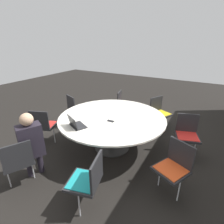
% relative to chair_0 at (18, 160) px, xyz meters
% --- Properties ---
extents(ground_plane, '(16.00, 16.00, 0.00)m').
position_rel_chair_0_xyz_m(ground_plane, '(-1.68, 0.72, -0.51)').
color(ground_plane, black).
extents(conference_table, '(2.20, 2.20, 0.75)m').
position_rel_chair_0_xyz_m(conference_table, '(-1.68, 0.72, 0.15)').
color(conference_table, '#333333').
rests_on(conference_table, ground_plane).
extents(chair_0, '(0.58, 0.57, 0.85)m').
position_rel_chair_0_xyz_m(chair_0, '(0.00, 0.00, 0.00)').
color(chair_0, '#262628').
rests_on(chair_0, ground_plane).
extents(chair_1, '(0.53, 0.52, 0.85)m').
position_rel_chair_0_xyz_m(chair_1, '(-0.22, 1.18, 0.00)').
color(chair_1, '#262628').
rests_on(chair_1, ground_plane).
extents(chair_2, '(0.57, 0.58, 0.85)m').
position_rel_chair_0_xyz_m(chair_2, '(-1.09, 2.12, 0.00)').
color(chair_2, '#262628').
rests_on(chair_2, ground_plane).
extents(chair_3, '(0.54, 0.55, 0.85)m').
position_rel_chair_0_xyz_m(chair_3, '(-2.23, 2.14, 0.00)').
color(chair_3, '#262628').
rests_on(chair_3, ground_plane).
extents(chair_4, '(0.58, 0.57, 0.85)m').
position_rel_chair_0_xyz_m(chair_4, '(-3.07, 1.34, 0.00)').
color(chair_4, '#262628').
rests_on(chair_4, ground_plane).
extents(chair_5, '(0.53, 0.52, 0.85)m').
position_rel_chair_0_xyz_m(chair_5, '(-3.13, 0.27, 0.00)').
color(chair_5, '#262628').
rests_on(chair_5, ground_plane).
extents(chair_6, '(0.55, 0.56, 0.85)m').
position_rel_chair_0_xyz_m(chair_6, '(-2.18, -0.72, 0.00)').
color(chair_6, '#262628').
rests_on(chair_6, ground_plane).
extents(chair_7, '(0.55, 0.56, 0.85)m').
position_rel_chair_0_xyz_m(chair_7, '(-1.05, -0.67, 0.00)').
color(chair_7, '#262628').
rests_on(chair_7, ground_plane).
extents(person_0, '(0.42, 0.36, 1.20)m').
position_rel_chair_0_xyz_m(person_0, '(-0.25, 0.03, 0.20)').
color(person_0, '#231E28').
rests_on(person_0, ground_plane).
extents(laptop, '(0.36, 0.40, 0.21)m').
position_rel_chair_0_xyz_m(laptop, '(-0.95, 0.37, 0.30)').
color(laptop, '#232326').
rests_on(laptop, conference_table).
extents(cell_phone, '(0.07, 0.14, 0.01)m').
position_rel_chair_0_xyz_m(cell_phone, '(-1.47, 0.81, 0.25)').
color(cell_phone, black).
rests_on(cell_phone, conference_table).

